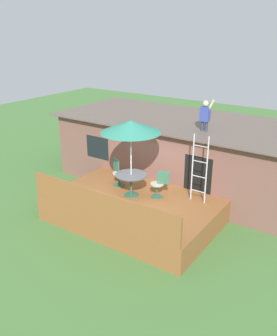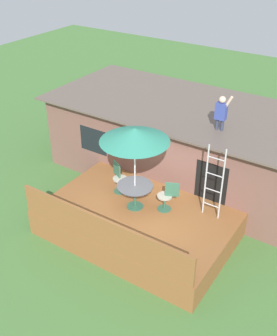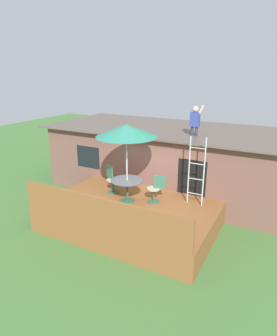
{
  "view_description": "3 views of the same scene",
  "coord_description": "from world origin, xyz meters",
  "px_view_note": "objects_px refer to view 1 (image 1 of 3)",
  "views": [
    {
      "loc": [
        6.06,
        -8.67,
        6.03
      ],
      "look_at": [
        -0.36,
        0.75,
        1.53
      ],
      "focal_mm": 38.42,
      "sensor_mm": 36.0,
      "label": 1
    },
    {
      "loc": [
        5.19,
        -7.93,
        8.04
      ],
      "look_at": [
        -0.48,
        0.7,
        1.73
      ],
      "focal_mm": 44.01,
      "sensor_mm": 36.0,
      "label": 2
    },
    {
      "loc": [
        4.23,
        -7.43,
        4.85
      ],
      "look_at": [
        -0.09,
        0.65,
        1.81
      ],
      "focal_mm": 31.11,
      "sensor_mm": 36.0,
      "label": 3
    }
  ],
  "objects_px": {
    "patio_umbrella": "(131,127)",
    "step_ladder": "(199,169)",
    "person_figure": "(205,114)",
    "patio_table": "(131,179)",
    "patio_chair_left": "(118,173)",
    "patio_chair_right": "(159,184)"
  },
  "relations": [
    {
      "from": "step_ladder",
      "to": "person_figure",
      "type": "height_order",
      "value": "person_figure"
    },
    {
      "from": "patio_chair_right",
      "to": "person_figure",
      "type": "bearing_deg",
      "value": -130.41
    },
    {
      "from": "patio_table",
      "to": "patio_umbrella",
      "type": "bearing_deg",
      "value": 0.0
    },
    {
      "from": "patio_table",
      "to": "patio_chair_left",
      "type": "relative_size",
      "value": 1.13
    },
    {
      "from": "patio_chair_left",
      "to": "patio_chair_right",
      "type": "xyz_separation_m",
      "value": [
        1.72,
        -0.04,
        0.0
      ]
    },
    {
      "from": "patio_umbrella",
      "to": "patio_chair_left",
      "type": "height_order",
      "value": "patio_umbrella"
    },
    {
      "from": "step_ladder",
      "to": "patio_chair_left",
      "type": "bearing_deg",
      "value": -171.98
    },
    {
      "from": "patio_chair_right",
      "to": "patio_chair_left",
      "type": "bearing_deg",
      "value": -26.92
    },
    {
      "from": "patio_umbrella",
      "to": "step_ladder",
      "type": "xyz_separation_m",
      "value": [
        2.0,
        0.85,
        -1.25
      ]
    },
    {
      "from": "person_figure",
      "to": "patio_table",
      "type": "bearing_deg",
      "value": -119.36
    },
    {
      "from": "patio_chair_right",
      "to": "step_ladder",
      "type": "bearing_deg",
      "value": 175.3
    },
    {
      "from": "person_figure",
      "to": "patio_chair_right",
      "type": "xyz_separation_m",
      "value": [
        -0.54,
        -2.05,
        -2.01
      ]
    },
    {
      "from": "patio_chair_left",
      "to": "patio_chair_right",
      "type": "height_order",
      "value": "same"
    },
    {
      "from": "step_ladder",
      "to": "patio_chair_right",
      "type": "height_order",
      "value": "step_ladder"
    },
    {
      "from": "patio_table",
      "to": "person_figure",
      "type": "distance_m",
      "value": 3.38
    },
    {
      "from": "patio_umbrella",
      "to": "patio_table",
      "type": "bearing_deg",
      "value": 180.0
    },
    {
      "from": "person_figure",
      "to": "step_ladder",
      "type": "bearing_deg",
      "value": -68.64
    },
    {
      "from": "patio_table",
      "to": "patio_chair_right",
      "type": "height_order",
      "value": "patio_chair_right"
    },
    {
      "from": "patio_umbrella",
      "to": "step_ladder",
      "type": "distance_m",
      "value": 2.51
    },
    {
      "from": "person_figure",
      "to": "patio_chair_right",
      "type": "relative_size",
      "value": 1.21
    },
    {
      "from": "patio_table",
      "to": "patio_chair_right",
      "type": "relative_size",
      "value": 1.13
    },
    {
      "from": "step_ladder",
      "to": "patio_chair_right",
      "type": "distance_m",
      "value": 1.41
    }
  ]
}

